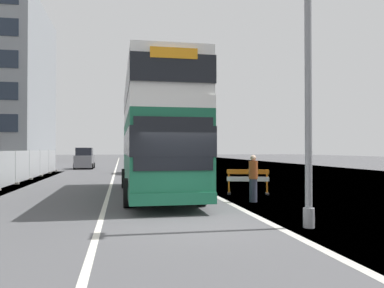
% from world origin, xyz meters
% --- Properties ---
extents(ground, '(140.00, 280.00, 0.10)m').
position_xyz_m(ground, '(0.55, 0.10, -0.05)').
color(ground, '#4C4C4F').
extents(double_decker_bus, '(2.93, 11.44, 5.18)m').
position_xyz_m(double_decker_bus, '(-0.33, 6.98, 2.76)').
color(double_decker_bus, '#196042').
rests_on(double_decker_bus, ground).
extents(lamppost_foreground, '(0.29, 0.70, 8.48)m').
position_xyz_m(lamppost_foreground, '(2.89, -0.80, 4.00)').
color(lamppost_foreground, gray).
rests_on(lamppost_foreground, ground).
extents(roadworks_barrier, '(1.86, 0.92, 1.10)m').
position_xyz_m(roadworks_barrier, '(3.69, 6.40, 0.70)').
color(roadworks_barrier, orange).
rests_on(roadworks_barrier, ground).
extents(construction_site_fence, '(0.44, 20.60, 1.96)m').
position_xyz_m(construction_site_fence, '(-7.78, 16.94, 0.94)').
color(construction_site_fence, '#A8AAAD').
rests_on(construction_site_fence, ground).
extents(car_oncoming_near, '(1.92, 4.53, 2.06)m').
position_xyz_m(car_oncoming_near, '(-0.52, 22.46, 0.97)').
color(car_oncoming_near, silver).
rests_on(car_oncoming_near, ground).
extents(car_receding_mid, '(1.92, 3.93, 2.16)m').
position_xyz_m(car_receding_mid, '(-5.55, 31.17, 1.01)').
color(car_receding_mid, slate).
rests_on(car_receding_mid, ground).
extents(bare_tree_far_verge_mid, '(2.61, 2.59, 4.51)m').
position_xyz_m(bare_tree_far_verge_mid, '(-12.32, 34.04, 2.44)').
color(bare_tree_far_verge_mid, '#4C3D2D').
rests_on(bare_tree_far_verge_mid, ground).
extents(bare_tree_far_verge_far, '(3.47, 3.14, 5.28)m').
position_xyz_m(bare_tree_far_verge_far, '(-16.64, 60.71, 2.57)').
color(bare_tree_far_verge_far, '#4C3D2D').
rests_on(bare_tree_far_verge_far, ground).
extents(pedestrian_at_kerb, '(0.34, 0.34, 1.78)m').
position_xyz_m(pedestrian_at_kerb, '(3.11, 4.04, 0.90)').
color(pedestrian_at_kerb, '#2D3342').
rests_on(pedestrian_at_kerb, ground).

